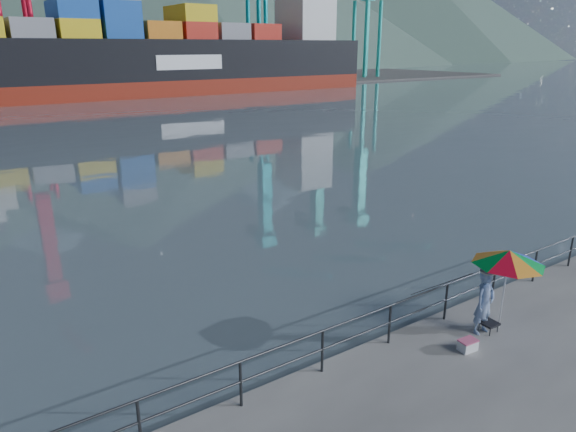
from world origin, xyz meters
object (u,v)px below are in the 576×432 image
object	(u,v)px
fisherman	(484,303)
cooler_bag	(468,346)
container_ship	(185,52)
beach_umbrella	(509,257)

from	to	relation	value
fisherman	cooler_bag	xyz separation A→B (m)	(-0.94, -0.33, -0.68)
fisherman	container_ship	distance (m)	73.39
fisherman	beach_umbrella	size ratio (longest dim) A/B	0.77
beach_umbrella	cooler_bag	bearing A→B (deg)	-172.46
fisherman	container_ship	world-z (taller)	container_ship
cooler_bag	container_ship	xyz separation A→B (m)	(23.63, 69.95, 5.69)
beach_umbrella	cooler_bag	distance (m)	2.34
fisherman	container_ship	size ratio (longest dim) A/B	0.03
beach_umbrella	cooler_bag	xyz separation A→B (m)	(-1.49, -0.20, -1.80)
container_ship	cooler_bag	bearing A→B (deg)	-108.67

